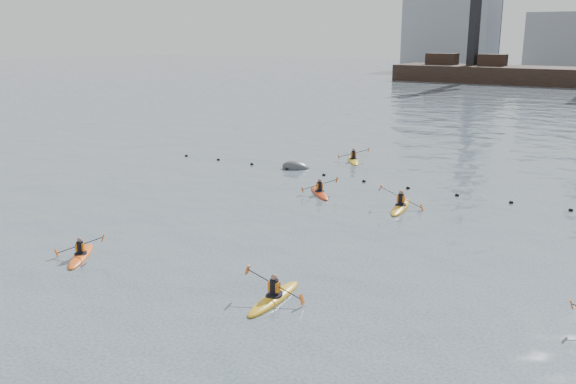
% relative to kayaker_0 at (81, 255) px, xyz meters
% --- Properties ---
extents(ground, '(400.00, 400.00, 0.00)m').
position_rel_kayaker_0_xyz_m(ground, '(5.95, -3.92, -0.09)').
color(ground, '#374450').
rests_on(ground, ground).
extents(float_line, '(33.24, 0.73, 0.24)m').
position_rel_kayaker_0_xyz_m(float_line, '(5.45, 18.62, -0.06)').
color(float_line, black).
rests_on(float_line, ground).
extents(kayaker_0, '(2.29, 2.81, 1.11)m').
position_rel_kayaker_0_xyz_m(kayaker_0, '(0.00, 0.00, 0.00)').
color(kayaker_0, '#F15C16').
rests_on(kayaker_0, ground).
extents(kayaker_1, '(2.33, 3.44, 1.22)m').
position_rel_kayaker_0_xyz_m(kayaker_1, '(9.13, 0.94, 0.01)').
color(kayaker_1, gold).
rests_on(kayaker_1, ground).
extents(kayaker_2, '(2.72, 2.76, 1.10)m').
position_rel_kayaker_0_xyz_m(kayaker_2, '(3.09, 14.43, 0.01)').
color(kayaker_2, red).
rests_on(kayaker_2, ground).
extents(kayaker_3, '(2.42, 3.59, 1.36)m').
position_rel_kayaker_0_xyz_m(kayaker_3, '(8.24, 14.19, 0.01)').
color(kayaker_3, gold).
rests_on(kayaker_3, ground).
extents(kayaker_5, '(2.45, 3.22, 1.16)m').
position_rel_kayaker_0_xyz_m(kayaker_5, '(0.41, 23.94, 0.01)').
color(kayaker_5, gold).
rests_on(kayaker_5, ground).
extents(mooring_buoy, '(2.45, 2.15, 1.39)m').
position_rel_kayaker_0_xyz_m(mooring_buoy, '(-1.73, 19.51, -0.09)').
color(mooring_buoy, '#3C3F41').
rests_on(mooring_buoy, ground).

